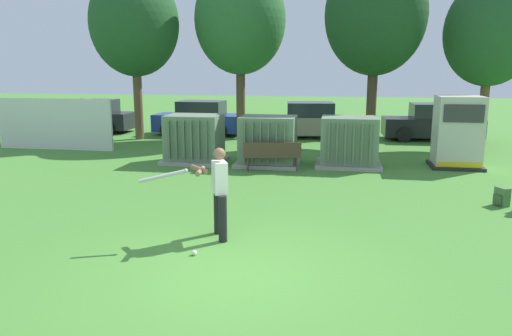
# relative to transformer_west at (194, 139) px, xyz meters

# --- Properties ---
(ground_plane) EXTENTS (96.00, 96.00, 0.00)m
(ground_plane) POSITION_rel_transformer_west_xyz_m (3.31, -8.88, -0.79)
(ground_plane) COLOR #478433
(fence_panel) EXTENTS (4.80, 0.12, 2.00)m
(fence_panel) POSITION_rel_transformer_west_xyz_m (-6.20, 1.62, 0.21)
(fence_panel) COLOR silver
(fence_panel) RESTS_ON ground
(transformer_west) EXTENTS (2.10, 1.70, 1.62)m
(transformer_west) POSITION_rel_transformer_west_xyz_m (0.00, 0.00, 0.00)
(transformer_west) COLOR #9E9B93
(transformer_west) RESTS_ON ground
(transformer_mid_west) EXTENTS (2.10, 1.70, 1.62)m
(transformer_mid_west) POSITION_rel_transformer_west_xyz_m (2.54, -0.05, 0.00)
(transformer_mid_west) COLOR #9E9B93
(transformer_mid_west) RESTS_ON ground
(transformer_mid_east) EXTENTS (2.10, 1.70, 1.62)m
(transformer_mid_east) POSITION_rel_transformer_west_xyz_m (5.18, 0.19, 0.00)
(transformer_mid_east) COLOR #9E9B93
(transformer_mid_east) RESTS_ON ground
(generator_enclosure) EXTENTS (1.60, 1.40, 2.30)m
(generator_enclosure) POSITION_rel_transformer_west_xyz_m (8.61, 0.61, 0.35)
(generator_enclosure) COLOR #262626
(generator_enclosure) RESTS_ON ground
(park_bench) EXTENTS (1.84, 0.74, 0.92)m
(park_bench) POSITION_rel_transformer_west_xyz_m (2.81, -0.96, -0.25)
(park_bench) COLOR #4C3828
(park_bench) RESTS_ON ground
(batter) EXTENTS (1.55, 0.95, 1.74)m
(batter) POSITION_rel_transformer_west_xyz_m (2.64, -7.22, 0.19)
(batter) COLOR black
(batter) RESTS_ON ground
(sports_ball) EXTENTS (0.09, 0.09, 0.09)m
(sports_ball) POSITION_rel_transformer_west_xyz_m (2.46, -8.16, -0.74)
(sports_ball) COLOR white
(sports_ball) RESTS_ON ground
(backpack) EXTENTS (0.36, 0.38, 0.44)m
(backpack) POSITION_rel_transformer_west_xyz_m (8.68, -3.95, -0.57)
(backpack) COLOR #4C723F
(backpack) RESTS_ON ground
(tree_left) EXTENTS (3.85, 3.85, 7.36)m
(tree_left) POSITION_rel_transformer_west_xyz_m (-4.08, 4.90, 4.26)
(tree_left) COLOR brown
(tree_left) RESTS_ON ground
(tree_center_left) EXTENTS (3.96, 3.96, 7.58)m
(tree_center_left) POSITION_rel_transformer_west_xyz_m (0.44, 5.72, 4.41)
(tree_center_left) COLOR brown
(tree_center_left) RESTS_ON ground
(tree_center_right) EXTENTS (3.95, 3.95, 7.55)m
(tree_center_right) POSITION_rel_transformer_west_xyz_m (6.09, 4.49, 4.39)
(tree_center_right) COLOR #4C3828
(tree_center_right) RESTS_ON ground
(tree_right) EXTENTS (3.41, 3.41, 6.52)m
(tree_right) POSITION_rel_transformer_west_xyz_m (10.36, 4.48, 3.69)
(tree_right) COLOR brown
(tree_right) RESTS_ON ground
(parked_car_leftmost) EXTENTS (4.22, 1.95, 1.62)m
(parked_car_leftmost) POSITION_rel_transformer_west_xyz_m (-7.41, 6.86, -0.04)
(parked_car_leftmost) COLOR black
(parked_car_leftmost) RESTS_ON ground
(parked_car_left_of_center) EXTENTS (4.23, 1.99, 1.62)m
(parked_car_left_of_center) POSITION_rel_transformer_west_xyz_m (-1.80, 6.75, -0.04)
(parked_car_left_of_center) COLOR navy
(parked_car_left_of_center) RESTS_ON ground
(parked_car_right_of_center) EXTENTS (4.37, 2.28, 1.62)m
(parked_car_right_of_center) POSITION_rel_transformer_west_xyz_m (3.39, 6.69, -0.04)
(parked_car_right_of_center) COLOR gray
(parked_car_right_of_center) RESTS_ON ground
(parked_car_rightmost) EXTENTS (4.27, 2.05, 1.62)m
(parked_car_rightmost) POSITION_rel_transformer_west_xyz_m (8.93, 6.85, -0.04)
(parked_car_rightmost) COLOR black
(parked_car_rightmost) RESTS_ON ground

